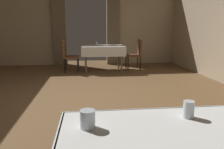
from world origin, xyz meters
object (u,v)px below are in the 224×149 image
chair_mid_right (136,53)px  chair_mid_left (68,54)px  glass_mid_a (97,43)px  plate_mid_b (88,45)px  glass_near_c (88,119)px  dining_table_mid (103,49)px  glass_near_d (189,109)px  plate_mid_c (114,45)px

chair_mid_right → chair_mid_left: same height
chair_mid_right → glass_mid_a: bearing=171.8°
chair_mid_left → plate_mid_b: chair_mid_left is taller
glass_near_c → dining_table_mid: bearing=85.1°
chair_mid_right → glass_near_d: bearing=-99.3°
chair_mid_right → glass_near_d: chair_mid_right is taller
plate_mid_c → chair_mid_right: bearing=-2.1°
chair_mid_right → plate_mid_c: bearing=177.9°
glass_near_c → glass_mid_a: size_ratio=0.92×
chair_mid_right → plate_mid_c: (-0.68, 0.03, 0.24)m
dining_table_mid → glass_near_d: size_ratio=12.60×
dining_table_mid → glass_near_c: bearing=-94.9°
glass_near_c → plate_mid_c: bearing=81.7°
dining_table_mid → plate_mid_c: bearing=13.8°
glass_mid_a → plate_mid_c: 0.54m
dining_table_mid → plate_mid_c: 0.37m
chair_mid_left → glass_mid_a: size_ratio=8.76×
dining_table_mid → glass_near_d: glass_near_d is taller
glass_near_c → plate_mid_b: bearing=89.6°
glass_mid_a → chair_mid_left: bearing=-159.5°
glass_near_c → glass_near_d: 0.60m
glass_near_d → glass_mid_a: bearing=93.0°
chair_mid_left → dining_table_mid: bearing=4.7°
glass_near_c → plate_mid_c: 5.68m
glass_near_c → plate_mid_c: (0.82, 5.62, -0.04)m
dining_table_mid → chair_mid_right: (1.02, 0.06, -0.13)m
chair_mid_right → glass_mid_a: size_ratio=8.76×
glass_near_c → glass_mid_a: 5.77m
dining_table_mid → glass_near_c: (-0.48, -5.53, 0.15)m
plate_mid_c → glass_near_d: bearing=-92.3°
dining_table_mid → glass_mid_a: bearing=127.7°
glass_near_d → plate_mid_c: 5.55m
plate_mid_b → plate_mid_c: size_ratio=0.82×
chair_mid_left → plate_mid_c: size_ratio=3.88×
chair_mid_right → glass_near_c: size_ratio=9.49×
chair_mid_left → glass_near_d: chair_mid_left is taller
glass_near_d → plate_mid_b: size_ratio=0.51×
chair_mid_left → glass_mid_a: chair_mid_left is taller
dining_table_mid → plate_mid_b: 0.48m
chair_mid_right → plate_mid_c: chair_mid_right is taller
chair_mid_left → chair_mid_right: bearing=4.0°
plate_mid_b → plate_mid_c: bearing=-5.4°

